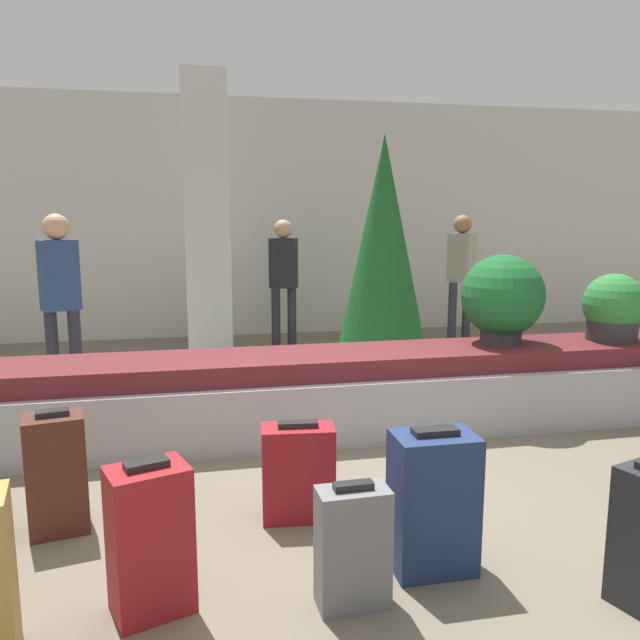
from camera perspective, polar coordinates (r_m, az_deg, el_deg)
The scene contains 15 objects.
ground_plane at distance 3.71m, azimuth 4.29°, elevation -16.68°, with size 18.00×18.00×0.00m, color #6B6051.
back_wall at distance 8.68m, azimuth -5.68°, elevation 9.18°, with size 18.00×0.06×3.20m.
carousel at distance 4.78m, azimuth -0.00°, elevation -6.79°, with size 7.25×0.84×0.62m.
pillar at distance 7.24m, azimuth -10.32°, elevation 9.04°, with size 0.50×0.50×3.20m.
suitcase_0 at distance 2.81m, azimuth -15.28°, elevation -18.80°, with size 0.38×0.32×0.66m.
suitcase_1 at distance 2.79m, azimuth 3.01°, elevation -19.99°, with size 0.31×0.18×0.55m.
suitcase_2 at distance 3.48m, azimuth -2.01°, elevation -13.73°, with size 0.41×0.25×0.55m.
suitcase_4 at distance 3.60m, azimuth -22.94°, elevation -12.76°, with size 0.33×0.29×0.66m.
suitcase_5 at distance 3.04m, azimuth 10.28°, elevation -16.03°, with size 0.38×0.26×0.69m.
potted_plant_0 at distance 5.21m, azimuth 16.34°, elevation 1.93°, with size 0.66×0.66×0.72m.
potted_plant_1 at distance 5.68m, azimuth 25.24°, elevation 0.97°, with size 0.49×0.49×0.55m.
traveler_0 at distance 7.66m, azimuth -3.35°, elevation 4.28°, with size 0.37×0.30×1.60m.
traveler_1 at distance 6.08m, azimuth -22.67°, elevation 2.64°, with size 0.37×0.31×1.66m.
traveler_2 at distance 8.26m, azimuth 12.77°, elevation 4.71°, with size 0.32×0.37×1.65m.
decorated_tree at distance 6.29m, azimuth 5.78°, elevation 6.38°, with size 0.95×0.95×2.43m.
Camera 1 is at (-0.94, -3.20, 1.63)m, focal length 35.00 mm.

